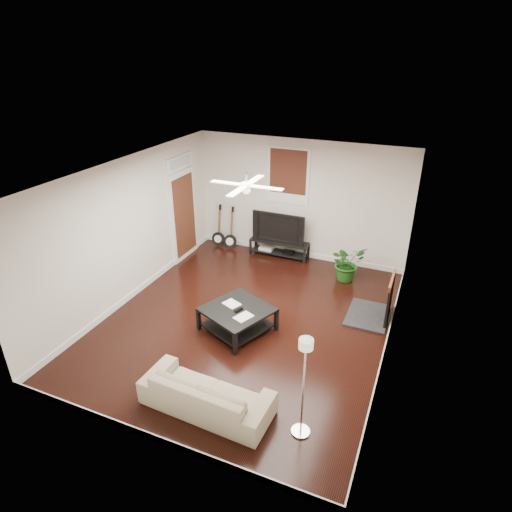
% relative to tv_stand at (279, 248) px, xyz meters
% --- Properties ---
extents(room, '(5.01, 6.01, 2.81)m').
position_rel_tv_stand_xyz_m(room, '(0.40, -2.78, 1.20)').
color(room, black).
rests_on(room, ground).
extents(brick_accent, '(0.02, 2.20, 2.80)m').
position_rel_tv_stand_xyz_m(brick_accent, '(2.89, -1.78, 1.20)').
color(brick_accent, '#B4583A').
rests_on(brick_accent, floor).
extents(fireplace, '(0.80, 1.10, 0.92)m').
position_rel_tv_stand_xyz_m(fireplace, '(2.60, -1.78, 0.26)').
color(fireplace, black).
rests_on(fireplace, floor).
extents(window_back, '(1.00, 0.06, 1.30)m').
position_rel_tv_stand_xyz_m(window_back, '(0.10, 0.19, 1.75)').
color(window_back, '#38140F').
rests_on(window_back, wall_back).
extents(door_left, '(0.08, 1.00, 2.50)m').
position_rel_tv_stand_xyz_m(door_left, '(-2.06, -0.88, 1.05)').
color(door_left, white).
rests_on(door_left, wall_left).
extents(tv_stand, '(1.42, 0.38, 0.40)m').
position_rel_tv_stand_xyz_m(tv_stand, '(0.00, 0.00, 0.00)').
color(tv_stand, black).
rests_on(tv_stand, floor).
extents(tv, '(1.27, 0.17, 0.73)m').
position_rel_tv_stand_xyz_m(tv, '(-0.00, 0.02, 0.57)').
color(tv, black).
rests_on(tv, tv_stand).
extents(coffee_table, '(1.38, 1.38, 0.44)m').
position_rel_tv_stand_xyz_m(coffee_table, '(0.35, -3.12, 0.02)').
color(coffee_table, black).
rests_on(coffee_table, floor).
extents(sofa, '(1.90, 0.82, 0.55)m').
position_rel_tv_stand_xyz_m(sofa, '(0.76, -4.99, 0.07)').
color(sofa, '#C0A690').
rests_on(sofa, floor).
extents(floor_lamp, '(0.26, 0.26, 1.53)m').
position_rel_tv_stand_xyz_m(floor_lamp, '(2.11, -4.89, 0.57)').
color(floor_lamp, silver).
rests_on(floor_lamp, floor).
extents(potted_plant, '(0.96, 0.96, 0.81)m').
position_rel_tv_stand_xyz_m(potted_plant, '(1.75, -0.52, 0.21)').
color(potted_plant, '#1B5217').
rests_on(potted_plant, floor).
extents(guitar_left, '(0.35, 0.27, 1.06)m').
position_rel_tv_stand_xyz_m(guitar_left, '(-1.64, -0.03, 0.33)').
color(guitar_left, black).
rests_on(guitar_left, floor).
extents(guitar_right, '(0.37, 0.30, 1.06)m').
position_rel_tv_stand_xyz_m(guitar_right, '(-1.29, -0.06, 0.33)').
color(guitar_right, black).
rests_on(guitar_right, floor).
extents(ceiling_fan, '(1.24, 1.24, 0.32)m').
position_rel_tv_stand_xyz_m(ceiling_fan, '(0.40, -2.78, 2.40)').
color(ceiling_fan, white).
rests_on(ceiling_fan, ceiling).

